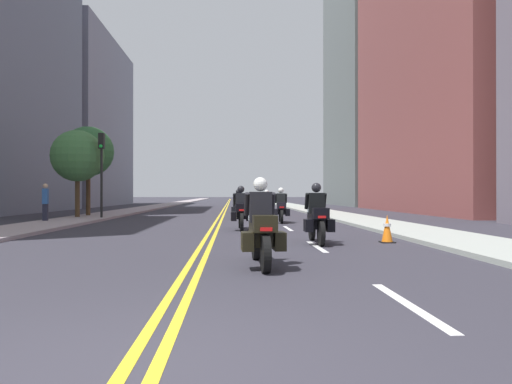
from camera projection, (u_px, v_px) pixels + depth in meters
The scene contains 23 objects.
ground_plane at pixel (227, 206), 51.26m from camera, with size 264.00×264.00×0.00m, color #2E2C35.
sidewalk_left at pixel (165, 205), 50.91m from camera, with size 2.58×144.00×0.12m, color #9B8D92.
sidewalk_right at pixel (288, 205), 51.61m from camera, with size 2.58×144.00×0.12m, color #9CA29A.
centreline_yellow_inner at pixel (226, 206), 51.25m from camera, with size 0.12×132.00×0.01m, color yellow.
centreline_yellow_outer at pixel (228, 206), 51.26m from camera, with size 0.12×132.00×0.01m, color yellow.
lane_dashes_white at pixel (263, 212), 32.43m from camera, with size 0.14×56.40×0.01m.
building_right_1 at pixel (449, 61), 33.30m from camera, with size 7.79×20.90×22.07m.
building_left_2 at pixel (85, 122), 51.29m from camera, with size 6.63×18.95×18.78m.
building_right_2 at pixel (379, 76), 52.71m from camera, with size 9.89×15.68×30.07m.
motorcycle_0 at pixel (261, 231), 8.30m from camera, with size 0.78×2.26×1.64m.
motorcycle_1 at pixel (317, 219), 12.14m from camera, with size 0.77×2.13×1.63m.
motorcycle_2 at pixel (241, 212), 16.76m from camera, with size 0.77×2.26×1.63m.
motorcycle_3 at pixel (281, 208), 20.84m from camera, with size 0.78×2.17×1.62m.
motorcycle_4 at pixel (238, 207), 24.51m from camera, with size 0.76×2.21×1.58m.
motorcycle_5 at pixel (267, 204), 29.16m from camera, with size 0.78×2.23×1.59m.
motorcycle_6 at pixel (239, 203), 32.60m from camera, with size 0.78×2.29×1.68m.
traffic_cone_0 at pixel (311, 213), 22.50m from camera, with size 0.31×0.31×0.75m.
traffic_cone_1 at pixel (320, 215), 20.62m from camera, with size 0.32×0.32×0.78m.
traffic_cone_2 at pixel (387, 229), 12.37m from camera, with size 0.37×0.37×0.76m.
traffic_light_near at pixel (102, 160), 23.24m from camera, with size 0.28×0.38×4.43m.
pedestrian_1 at pixel (45, 203), 20.56m from camera, with size 0.28×0.39×1.80m.
street_tree_0 at pixel (88, 152), 25.78m from camera, with size 2.83×2.83×5.15m.
street_tree_1 at pixel (77, 156), 23.91m from camera, with size 2.71×2.71×4.68m.
Camera 1 is at (0.70, -3.37, 1.33)m, focal length 31.95 mm.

